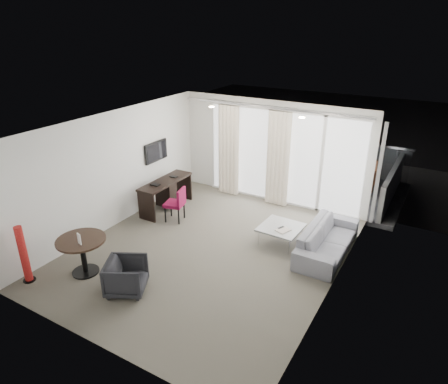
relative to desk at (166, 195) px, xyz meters
The scene contains 28 objects.
floor 2.34m from the desk, 30.49° to the right, with size 5.00×6.00×0.00m, color #565146.
ceiling 3.21m from the desk, 30.49° to the right, with size 5.00×6.00×0.00m, color white.
wall_left 1.58m from the desk, 113.32° to the right, with size 0.00×6.00×2.60m, color silver.
wall_right 4.74m from the desk, 14.64° to the right, with size 0.00×6.00×2.60m, color silver.
wall_front 4.72m from the desk, 64.47° to the right, with size 5.00×0.00×2.60m, color silver.
window_panel 3.04m from the desk, 38.29° to the left, with size 4.00×0.02×2.38m, color white, non-canonical shape.
window_frame 3.03m from the desk, 38.06° to the left, with size 4.10×0.06×2.44m, color white, non-canonical shape.
curtain_left 2.03m from the desk, 62.86° to the left, with size 0.60×0.20×2.38m, color beige, non-canonical shape.
curtain_right 2.90m from the desk, 36.26° to the left, with size 0.60×0.20×2.38m, color beige, non-canonical shape.
curtain_track 3.32m from the desk, 39.54° to the left, with size 4.80×0.04×0.04m, color #B2B2B7, non-canonical shape.
downlight_a 2.51m from the desk, 21.28° to the left, with size 0.12×0.12×0.02m, color #FFE0B2.
downlight_b 3.91m from the desk, ahead, with size 0.12×0.12×0.02m, color #FFE0B2.
desk is the anchor object (origin of this frame).
tv 1.11m from the desk, 149.09° to the left, with size 0.05×0.80×0.50m, color black, non-canonical shape.
desk_chair 0.69m from the desk, 36.07° to the right, with size 0.45×0.42×0.82m, color maroon, non-canonical shape.
round_table 2.99m from the desk, 82.73° to the right, with size 0.89×0.89×0.71m, color black, non-canonical shape.
menu_card 3.15m from the desk, 80.79° to the right, with size 0.11×0.02×0.21m, color white, non-canonical shape.
red_lamp 3.69m from the desk, 94.85° to the right, with size 0.22×0.22×1.10m, color #A41B19.
tub_armchair 3.32m from the desk, 64.15° to the right, with size 0.65×0.67×0.61m, color black.
coffee_table 3.12m from the desk, ahead, with size 0.83×0.83×0.38m, color gray, non-canonical shape.
remote 3.14m from the desk, ahead, with size 0.05×0.15×0.02m, color black, non-canonical shape.
magazine 3.22m from the desk, ahead, with size 0.22×0.28×0.02m, color gray, non-canonical shape.
sofa 4.08m from the desk, ahead, with size 2.02×0.79×0.59m, color slate.
terrace_slab 4.06m from the desk, 55.41° to the left, with size 5.60×3.00×0.12m, color #4D4D50.
rattan_chair_a 4.16m from the desk, 52.96° to the left, with size 0.56×0.56×0.82m, color brown, non-canonical shape.
rattan_chair_b 5.23m from the desk, 41.21° to the left, with size 0.62×0.62×0.91m, color brown, non-canonical shape.
rattan_table 4.85m from the desk, 42.81° to the left, with size 0.56×0.56×0.56m, color brown, non-canonical shape.
balustrade 5.30m from the desk, 64.35° to the left, with size 5.50×0.06×1.05m, color #B2B2B7, non-canonical shape.
Camera 1 is at (3.79, -5.92, 4.37)m, focal length 32.00 mm.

